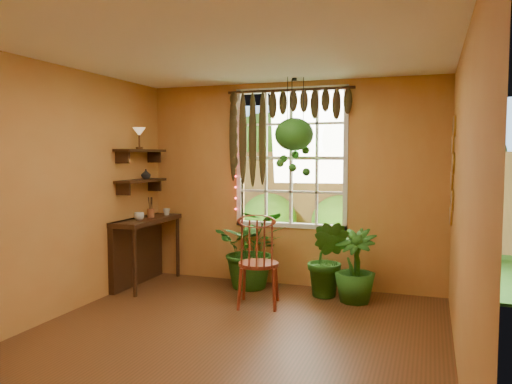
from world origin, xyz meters
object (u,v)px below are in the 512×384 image
potted_plant_mid (328,259)px  counter_ledge (140,244)px  hanging_basket (294,138)px  windsor_chair (258,276)px  potted_plant_left (253,249)px

potted_plant_mid → counter_ledge: bearing=-175.1°
counter_ledge → hanging_basket: bearing=9.7°
counter_ledge → hanging_basket: (2.04, 0.35, 1.41)m
windsor_chair → counter_ledge: bearing=154.1°
counter_ledge → windsor_chair: 1.88m
potted_plant_left → counter_ledge: bearing=-167.6°
windsor_chair → potted_plant_left: 0.83m
windsor_chair → potted_plant_mid: (0.69, 0.63, 0.12)m
hanging_basket → counter_ledge: bearing=-170.3°
counter_ledge → potted_plant_left: 1.53m
counter_ledge → potted_plant_mid: potted_plant_mid is taller
windsor_chair → hanging_basket: size_ratio=1.00×
counter_ledge → potted_plant_mid: (2.51, 0.21, -0.08)m
windsor_chair → potted_plant_mid: windsor_chair is taller
windsor_chair → potted_plant_mid: 0.94m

